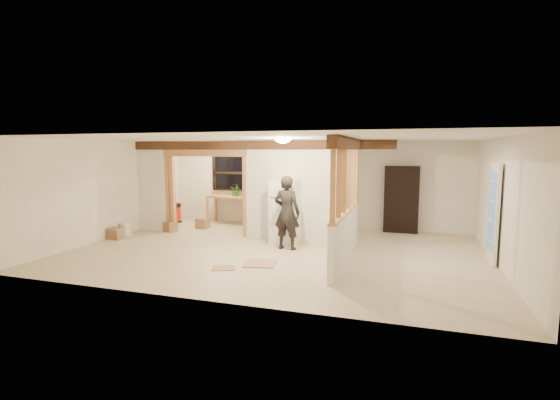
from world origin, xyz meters
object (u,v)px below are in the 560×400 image
(bookshelf, at_px, (401,199))
(woman, at_px, (287,213))
(work_table, at_px, (230,210))
(shop_vac, at_px, (174,213))
(refrigerator, at_px, (285,211))

(bookshelf, bearing_deg, woman, -130.86)
(work_table, bearing_deg, woman, -33.17)
(woman, distance_m, shop_vac, 4.97)
(refrigerator, bearing_deg, work_table, 139.67)
(woman, bearing_deg, shop_vac, -21.01)
(woman, relative_size, bookshelf, 0.93)
(refrigerator, distance_m, bookshelf, 3.46)
(woman, xyz_separation_m, work_table, (-2.63, 2.65, -0.42))
(woman, bearing_deg, work_table, -38.66)
(bookshelf, bearing_deg, work_table, -178.10)
(bookshelf, bearing_deg, refrigerator, -140.54)
(work_table, xyz_separation_m, bookshelf, (5.07, 0.17, 0.48))
(refrigerator, relative_size, work_table, 1.15)
(work_table, height_order, shop_vac, work_table)
(refrigerator, relative_size, shop_vac, 2.58)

